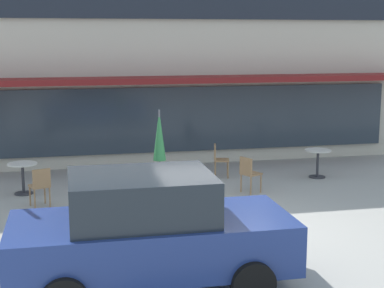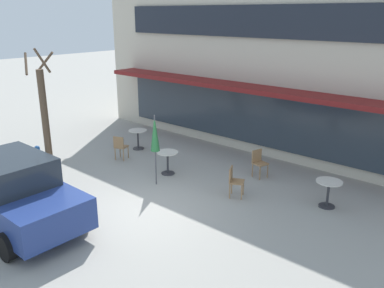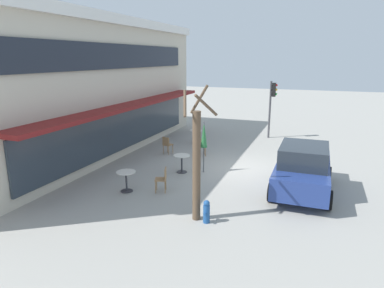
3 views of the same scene
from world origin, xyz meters
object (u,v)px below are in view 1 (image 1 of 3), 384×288
cafe_table_streetside (23,173)px  cafe_chair_0 (219,158)px  cafe_chair_1 (249,172)px  patio_umbrella_green_folded (159,136)px  cafe_chair_2 (40,184)px  cafe_table_by_tree (139,178)px  parked_sedan (149,231)px  cafe_table_near_wall (318,159)px

cafe_table_streetside → cafe_chair_0: 5.10m
cafe_table_streetside → cafe_chair_1: bearing=-11.2°
patio_umbrella_green_folded → cafe_chair_2: 2.88m
cafe_table_by_tree → patio_umbrella_green_folded: bearing=-68.2°
patio_umbrella_green_folded → cafe_chair_1: size_ratio=2.47×
cafe_chair_1 → parked_sedan: bearing=-122.6°
cafe_table_near_wall → cafe_table_by_tree: (-4.96, -1.16, 0.00)m
cafe_table_streetside → cafe_table_by_tree: 2.88m
cafe_table_near_wall → cafe_chair_2: cafe_chair_2 is taller
cafe_table_streetside → parked_sedan: 6.36m
parked_sedan → cafe_chair_0: bearing=66.9°
cafe_table_near_wall → patio_umbrella_green_folded: (-4.62, -2.03, 1.11)m
cafe_chair_0 → parked_sedan: (-2.83, -6.65, 0.35)m
cafe_table_streetside → cafe_chair_0: bearing=7.8°
cafe_table_streetside → cafe_chair_1: cafe_chair_1 is taller
cafe_table_streetside → cafe_chair_2: bearing=-69.8°
cafe_table_streetside → cafe_chair_0: cafe_chair_0 is taller
cafe_table_streetside → cafe_chair_2: 1.32m
cafe_chair_2 → cafe_table_streetside: bearing=110.2°
cafe_table_by_tree → patio_umbrella_green_folded: patio_umbrella_green_folded is taller
patio_umbrella_green_folded → cafe_chair_1: (2.32, 0.88, -1.10)m
cafe_table_near_wall → parked_sedan: (-5.43, -6.04, 0.36)m
cafe_table_by_tree → cafe_chair_1: bearing=0.3°
cafe_chair_2 → parked_sedan: (1.76, -4.71, 0.35)m
cafe_chair_0 → cafe_chair_2: bearing=-157.2°
parked_sedan → cafe_table_near_wall: bearing=48.1°
cafe_table_near_wall → cafe_table_by_tree: size_ratio=1.00×
cafe_table_streetside → patio_umbrella_green_folded: size_ratio=0.35×
cafe_chair_0 → cafe_chair_2: same height
cafe_table_streetside → parked_sedan: parked_sedan is taller
cafe_table_streetside → cafe_chair_2: cafe_chair_2 is taller
patio_umbrella_green_folded → cafe_table_near_wall: bearing=23.7°
cafe_table_by_tree → patio_umbrella_green_folded: size_ratio=0.35×
patio_umbrella_green_folded → cafe_chair_0: bearing=52.3°
patio_umbrella_green_folded → parked_sedan: size_ratio=0.52×
cafe_table_near_wall → parked_sedan: size_ratio=0.18×
cafe_chair_2 → patio_umbrella_green_folded: bearing=-15.1°
cafe_table_by_tree → cafe_chair_0: size_ratio=0.85×
patio_umbrella_green_folded → parked_sedan: bearing=-101.4°
patio_umbrella_green_folded → cafe_chair_1: patio_umbrella_green_folded is taller
parked_sedan → cafe_chair_2: bearing=110.5°
cafe_chair_1 → cafe_table_by_tree: bearing=-179.7°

